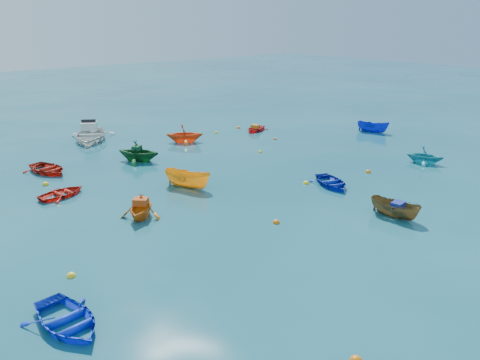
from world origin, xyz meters
TOP-DOWN VIEW (x-y plane):
  - ground at (0.00, 0.00)m, footprint 160.00×160.00m
  - dinghy_blue_sw at (-13.00, -1.86)m, footprint 2.63×3.47m
  - sampan_brown_mid at (3.26, -3.53)m, footprint 1.34×2.81m
  - dinghy_blue_se at (4.38, 1.58)m, footprint 3.08×3.55m
  - dinghy_orange_w at (-6.82, 4.65)m, footprint 3.26×3.27m
  - sampan_yellow_mid at (-2.53, 6.86)m, footprint 2.36×3.35m
  - dinghy_cyan_se at (13.00, 0.51)m, footprint 2.90×3.08m
  - dinghy_red_nw at (-8.92, 10.18)m, footprint 2.98×2.37m
  - dinghy_green_n at (-2.27, 13.58)m, footprint 3.89×3.98m
  - dinghy_red_ne at (10.23, 15.35)m, footprint 3.12×2.74m
  - sampan_blue_far at (18.01, 8.43)m, footprint 2.03×2.99m
  - dinghy_red_far at (-8.13, 15.07)m, footprint 3.03×3.74m
  - dinghy_orange_far at (3.16, 16.01)m, footprint 3.85×3.76m
  - motorboat_white at (-2.58, 21.50)m, footprint 5.72×6.22m
  - tarp_blue_a at (3.28, -3.68)m, footprint 0.75×0.60m
  - tarp_orange_a at (-6.78, 4.69)m, footprint 0.90×0.89m
  - tarp_green_b at (-2.33, 13.66)m, footprint 0.82×0.79m
  - tarp_orange_b at (10.14, 15.31)m, footprint 0.70×0.78m
  - buoy_ye_a at (3.45, 2.79)m, footprint 0.36×0.36m
  - buoy_or_b at (8.23, 1.70)m, footprint 0.37×0.37m
  - buoy_ye_b at (-11.75, 1.18)m, footprint 0.36×0.36m
  - buoy_or_c at (-1.97, -0.27)m, footprint 0.36×0.36m
  - buoy_ye_c at (5.89, 9.79)m, footprint 0.30×0.30m
  - buoy_or_d at (9.47, 11.95)m, footprint 0.29×0.29m
  - buoy_ye_d at (-9.06, 12.69)m, footprint 0.39×0.39m
  - buoy_or_e at (9.71, 17.10)m, footprint 0.35×0.35m
  - buoy_ye_e at (6.98, 16.86)m, footprint 0.31×0.31m

SIDE VIEW (x-z plane):
  - ground at x=0.00m, z-range 0.00..0.00m
  - dinghy_blue_sw at x=-13.00m, z-range -0.34..0.34m
  - sampan_brown_mid at x=3.26m, z-range -0.52..0.52m
  - dinghy_blue_se at x=4.38m, z-range -0.31..0.31m
  - dinghy_orange_w at x=-6.82m, z-range -0.65..0.65m
  - sampan_yellow_mid at x=-2.53m, z-range -0.61..0.61m
  - dinghy_cyan_se at x=13.00m, z-range -0.65..0.65m
  - dinghy_red_nw at x=-8.92m, z-range -0.28..0.28m
  - dinghy_green_n at x=-2.27m, z-range -0.80..0.80m
  - dinghy_red_ne at x=10.23m, z-range -0.27..0.27m
  - sampan_blue_far at x=18.01m, z-range -0.54..0.54m
  - dinghy_red_far at x=-8.13m, z-range -0.34..0.34m
  - dinghy_orange_far at x=3.16m, z-range -0.77..0.77m
  - motorboat_white at x=-2.58m, z-range -0.83..0.83m
  - buoy_ye_a at x=3.45m, z-range -0.18..0.18m
  - buoy_or_b at x=8.23m, z-range -0.18..0.18m
  - buoy_ye_b at x=-11.75m, z-range -0.18..0.18m
  - buoy_or_c at x=-1.97m, z-range -0.18..0.18m
  - buoy_ye_c at x=5.89m, z-range -0.15..0.15m
  - buoy_or_d at x=9.47m, z-range -0.15..0.15m
  - buoy_ye_d at x=-9.06m, z-range -0.20..0.20m
  - buoy_or_e at x=9.71m, z-range -0.18..0.18m
  - buoy_ye_e at x=6.98m, z-range -0.15..0.15m
  - tarp_orange_b at x=10.14m, z-range 0.27..0.58m
  - tarp_blue_a at x=3.28m, z-range 0.52..0.86m
  - tarp_orange_a at x=-6.78m, z-range 0.65..1.00m
  - tarp_green_b at x=-2.33m, z-range 0.80..1.11m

